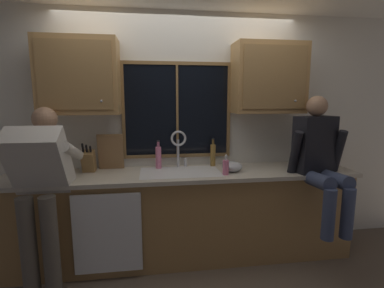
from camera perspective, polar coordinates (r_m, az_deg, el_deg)
The scene contains 22 objects.
back_wall at distance 3.15m, azimuth -2.61°, elevation 2.27°, with size 5.84×0.12×2.55m, color silver.
window_glass at distance 3.06m, azimuth -3.01°, elevation 6.76°, with size 1.10×0.02×0.95m, color black.
window_frame_top at distance 3.07m, azimuth -3.07°, elevation 15.97°, with size 1.17×0.02×0.04m, color olive.
window_frame_bottom at distance 3.11m, azimuth -2.92°, elevation -2.35°, with size 1.17×0.02×0.04m, color olive.
window_frame_left at distance 3.05m, azimuth -13.73°, elevation 6.51°, with size 0.04×0.02×0.95m, color olive.
window_frame_right at distance 3.15m, azimuth 7.40°, elevation 6.77°, with size 0.04×0.02×0.95m, color olive.
window_mullion_center at distance 3.05m, azimuth -2.99°, elevation 6.75°, with size 0.02×0.02×0.95m, color olive.
lower_cabinet_run at distance 3.03m, azimuth -1.84°, elevation -14.40°, with size 3.44×0.58×0.88m, color #A07744.
countertop at distance 2.86m, azimuth -1.85°, elevation -6.09°, with size 3.50×0.62×0.04m, color beige.
dishwasher_front at distance 2.75m, azimuth -16.62°, elevation -16.95°, with size 0.60×0.02×0.74m, color white.
upper_cabinet_left at distance 2.97m, azimuth -21.78°, elevation 12.53°, with size 0.74×0.36×0.72m.
upper_cabinet_right at distance 3.14m, azimuth 15.19°, elevation 12.64°, with size 0.74×0.36×0.72m.
sink at distance 2.89m, azimuth -2.37°, elevation -7.54°, with size 0.80×0.46×0.21m.
faucet at distance 2.99m, azimuth -2.62°, elevation -0.08°, with size 0.18×0.09×0.40m.
person_standing at distance 2.69m, azimuth -28.21°, elevation -6.69°, with size 0.53×0.68×1.58m.
person_sitting_on_counter at distance 3.01m, azimuth 24.33°, elevation -2.18°, with size 0.54×0.63×1.26m.
knife_block at distance 3.03m, azimuth -20.14°, elevation -3.31°, with size 0.12×0.18×0.32m.
cutting_board at distance 3.05m, azimuth -16.08°, elevation -1.53°, with size 0.26×0.02×0.38m, color #997047.
mixing_bowl at distance 2.92m, azimuth 8.07°, elevation -4.54°, with size 0.21×0.21×0.10m, color #B7B7BC.
soap_dispenser at distance 2.77m, azimuth 6.82°, elevation -4.62°, with size 0.06×0.07×0.20m.
bottle_green_glass at distance 3.00m, azimuth -6.78°, elevation -2.60°, with size 0.06×0.06×0.30m.
bottle_tall_clear at distance 3.09m, azimuth 4.24°, elevation -2.14°, with size 0.06×0.06×0.31m.
Camera 1 is at (-0.30, -3.06, 1.65)m, focal length 26.44 mm.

